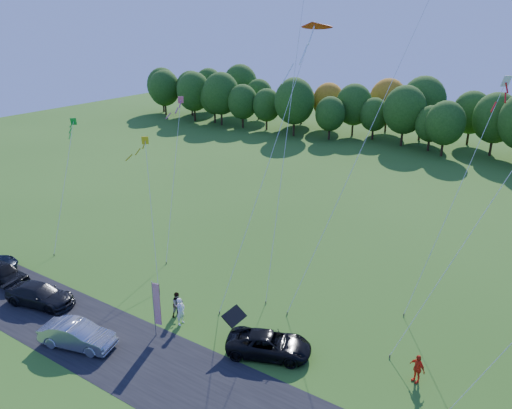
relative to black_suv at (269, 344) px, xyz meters
The scene contains 19 objects.
ground 4.60m from the black_suv, behind, with size 160.00×160.00×0.00m, color #2E5917.
asphalt_strip 6.49m from the black_suv, 134.24° to the right, with size 90.00×6.00×0.01m, color black.
tree_line 54.57m from the black_suv, 94.73° to the left, with size 116.00×12.00×10.00m, color #1E4711, non-canonical shape.
black_suv is the anchor object (origin of this frame).
silver_sedan 11.76m from the black_suv, 150.31° to the right, with size 1.66×4.75×1.57m, color #9D9DA1.
dark_truck_a 16.93m from the black_suv, 165.66° to the right, with size 2.07×5.08×1.48m, color black.
dark_truck_b 21.85m from the black_suv, 169.81° to the right, with size 1.81×4.50×1.53m, color black.
person_tailgate_a 6.53m from the black_suv, behind, with size 0.70×0.46×1.92m, color white.
person_tailgate_b 7.32m from the black_suv, behind, with size 0.86×0.67×1.78m, color gray.
person_east 8.48m from the black_suv, 17.35° to the left, with size 1.01×0.42×1.73m, color red.
feather_flag 7.40m from the black_suv, 161.00° to the right, with size 0.51×0.18×3.90m.
kite_delta_blue 17.97m from the black_suv, 114.30° to the left, with size 4.54×12.57×29.90m.
kite_parafoil_orange 16.18m from the black_suv, 83.19° to the left, with size 6.68×14.04×25.32m.
kite_delta_red 12.69m from the black_suv, 121.90° to the left, with size 2.41×11.40×19.83m.
kite_parafoil_rainbow 13.52m from the black_suv, 38.37° to the left, with size 7.44×7.53×15.79m.
kite_diamond_yellow 14.38m from the black_suv, 163.40° to the left, with size 5.59×5.21×10.53m.
kite_diamond_green 24.14m from the black_suv, behind, with size 3.07×6.05×10.96m.
kite_diamond_white 14.92m from the black_suv, 57.52° to the left, with size 3.74×5.73×16.01m.
kite_diamond_pink 17.85m from the black_suv, 150.67° to the left, with size 3.66×6.79×12.88m.
Camera 1 is at (17.64, -20.53, 19.11)m, focal length 35.00 mm.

